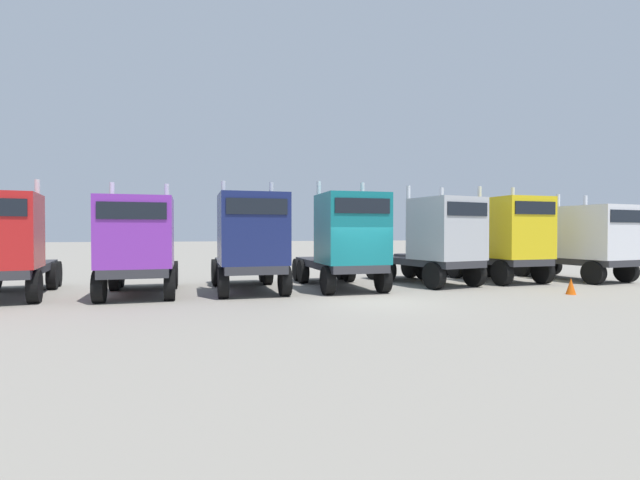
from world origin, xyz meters
TOP-DOWN VIEW (x-y plane):
  - ground at (0.00, 0.00)m, footprint 200.00×200.00m
  - semi_truck_red at (-12.21, 3.31)m, footprint 3.43×6.55m
  - semi_truck_purple at (-7.85, 2.94)m, footprint 2.72×5.77m
  - semi_truck_navy at (-3.86, 3.14)m, footprint 2.72×6.28m
  - semi_truck_teal at (-0.05, 3.08)m, footprint 2.66×6.44m
  - semi_truck_silver at (4.31, 3.65)m, footprint 3.67×6.08m
  - semi_truck_yellow at (7.99, 3.95)m, footprint 2.91×5.96m
  - semi_truck_white at (12.06, 3.59)m, footprint 3.45×6.66m
  - traffic_cone_near at (7.69, -0.23)m, footprint 0.36×0.36m

SIDE VIEW (x-z plane):
  - ground at x=0.00m, z-range 0.00..0.00m
  - traffic_cone_near at x=7.69m, z-range 0.00..0.61m
  - semi_truck_purple at x=-7.85m, z-range -0.21..3.92m
  - semi_truck_white at x=12.06m, z-range -0.21..3.93m
  - semi_truck_red at x=-12.21m, z-range -0.24..3.97m
  - semi_truck_navy at x=-3.86m, z-range -0.20..4.13m
  - semi_truck_teal at x=-0.05m, z-range -0.23..4.17m
  - semi_truck_silver at x=4.31m, z-range -0.19..4.18m
  - semi_truck_yellow at x=7.99m, z-range -0.22..4.26m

